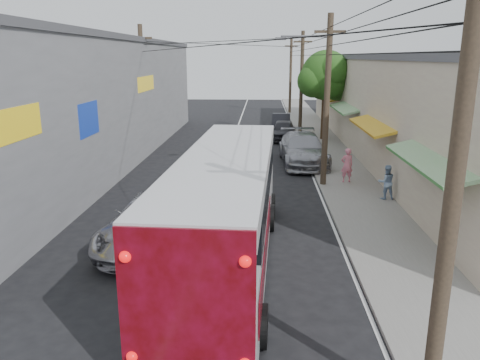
% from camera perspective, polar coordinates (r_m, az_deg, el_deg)
% --- Properties ---
extents(ground, '(120.00, 120.00, 0.00)m').
position_cam_1_polar(ground, '(11.20, -9.67, -18.57)').
color(ground, black).
rests_on(ground, ground).
extents(sidewalk, '(3.00, 80.00, 0.12)m').
position_cam_1_polar(sidewalk, '(30.04, 10.91, 2.92)').
color(sidewalk, slate).
rests_on(sidewalk, ground).
extents(building_right, '(7.09, 40.00, 6.25)m').
position_cam_1_polar(building_right, '(32.45, 18.65, 8.82)').
color(building_right, beige).
rests_on(building_right, ground).
extents(building_left, '(7.20, 36.00, 7.25)m').
position_cam_1_polar(building_left, '(29.25, -19.00, 9.20)').
color(building_left, gray).
rests_on(building_left, ground).
extents(utility_poles, '(11.80, 45.28, 8.00)m').
position_cam_1_polar(utility_poles, '(29.51, 4.59, 10.91)').
color(utility_poles, '#473828').
rests_on(utility_poles, ground).
extents(street_tree, '(4.40, 4.00, 6.60)m').
position_cam_1_polar(street_tree, '(35.46, 10.54, 12.25)').
color(street_tree, '#3F2B19').
rests_on(street_tree, ground).
extents(coach_bus, '(3.15, 11.96, 3.42)m').
position_cam_1_polar(coach_bus, '(13.94, -1.57, -3.38)').
color(coach_bus, silver).
rests_on(coach_bus, ground).
extents(jeepney, '(3.03, 5.82, 1.57)m').
position_cam_1_polar(jeepney, '(15.87, -10.65, -5.11)').
color(jeepney, '#ADACB3').
rests_on(jeepney, ground).
extents(parked_suv, '(2.82, 6.31, 1.80)m').
position_cam_1_polar(parked_suv, '(27.52, 7.68, 3.76)').
color(parked_suv, '#93939A').
rests_on(parked_suv, ground).
extents(parked_car_mid, '(2.04, 4.44, 1.48)m').
position_cam_1_polar(parked_car_mid, '(35.55, 5.30, 6.06)').
color(parked_car_mid, '#29292F').
rests_on(parked_car_mid, ground).
extents(parked_car_far, '(1.76, 4.38, 1.42)m').
position_cam_1_polar(parked_car_far, '(40.03, 5.03, 7.01)').
color(parked_car_far, '#222227').
rests_on(parked_car_far, ground).
extents(pedestrian_near, '(0.68, 0.52, 1.69)m').
position_cam_1_polar(pedestrian_near, '(23.50, 12.90, 1.77)').
color(pedestrian_near, pink).
rests_on(pedestrian_near, sidewalk).
extents(pedestrian_far, '(0.78, 0.63, 1.51)m').
position_cam_1_polar(pedestrian_far, '(21.14, 17.41, -0.24)').
color(pedestrian_far, '#87A3C5').
rests_on(pedestrian_far, sidewalk).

